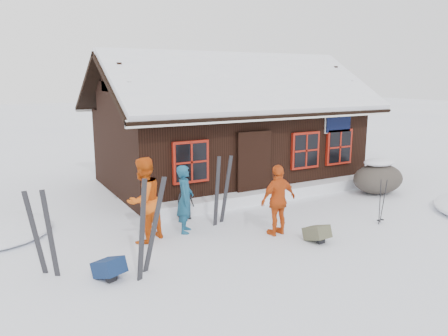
% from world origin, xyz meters
% --- Properties ---
extents(ground, '(120.00, 120.00, 0.00)m').
position_xyz_m(ground, '(0.00, 0.00, 0.00)').
color(ground, white).
rests_on(ground, ground).
extents(mountain_hut, '(8.90, 6.09, 4.42)m').
position_xyz_m(mountain_hut, '(1.50, 4.98, 1.58)').
color(mountain_hut, black).
rests_on(mountain_hut, ground).
extents(snow_drift, '(7.60, 0.60, 0.35)m').
position_xyz_m(snow_drift, '(1.50, 2.25, 0.17)').
color(snow_drift, white).
rests_on(snow_drift, ground).
extents(snow_mounds, '(20.60, 13.20, 0.48)m').
position_xyz_m(snow_mounds, '(1.65, 1.86, 0.00)').
color(snow_mounds, white).
rests_on(snow_mounds, ground).
extents(skier_teal, '(0.63, 0.70, 1.60)m').
position_xyz_m(skier_teal, '(-1.93, 0.97, 0.80)').
color(skier_teal, navy).
rests_on(skier_teal, ground).
extents(skier_orange_left, '(1.15, 1.07, 1.88)m').
position_xyz_m(skier_orange_left, '(-2.96, 0.87, 0.94)').
color(skier_orange_left, '#D4510E').
rests_on(skier_orange_left, ground).
extents(skier_orange_right, '(0.99, 0.47, 1.64)m').
position_xyz_m(skier_orange_right, '(-0.15, -0.21, 0.82)').
color(skier_orange_right, '#CB4A14').
rests_on(skier_orange_right, ground).
extents(skier_crouched, '(0.49, 0.35, 0.96)m').
position_xyz_m(skier_crouched, '(-1.55, 1.87, 0.48)').
color(skier_crouched, black).
rests_on(skier_crouched, ground).
extents(boulder, '(1.69, 1.27, 0.99)m').
position_xyz_m(boulder, '(4.76, 1.25, 0.50)').
color(boulder, '#474038').
rests_on(boulder, ground).
extents(ski_pair_left, '(0.74, 0.39, 1.83)m').
position_xyz_m(ski_pair_left, '(-3.41, -0.69, 0.88)').
color(ski_pair_left, black).
rests_on(ski_pair_left, ground).
extents(ski_pair_mid, '(0.50, 0.33, 1.65)m').
position_xyz_m(ski_pair_mid, '(-5.12, 0.15, 0.78)').
color(ski_pair_mid, black).
rests_on(ski_pair_mid, ground).
extents(ski_pair_right, '(0.60, 0.20, 1.74)m').
position_xyz_m(ski_pair_right, '(-0.88, 1.14, 0.82)').
color(ski_pair_right, black).
rests_on(ski_pair_right, ground).
extents(ski_poles, '(0.21, 0.10, 1.16)m').
position_xyz_m(ski_poles, '(2.56, -0.82, 0.54)').
color(ski_poles, black).
rests_on(ski_poles, ground).
extents(backpack_blue, '(0.57, 0.65, 0.29)m').
position_xyz_m(backpack_blue, '(-4.14, -0.60, 0.15)').
color(backpack_blue, '#102247').
rests_on(backpack_blue, ground).
extents(backpack_olive, '(0.42, 0.54, 0.28)m').
position_xyz_m(backpack_olive, '(0.32, -1.02, 0.14)').
color(backpack_olive, '#4E4D38').
rests_on(backpack_olive, ground).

